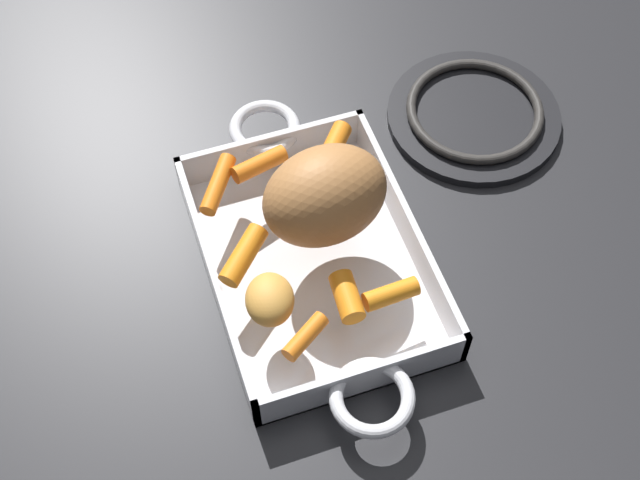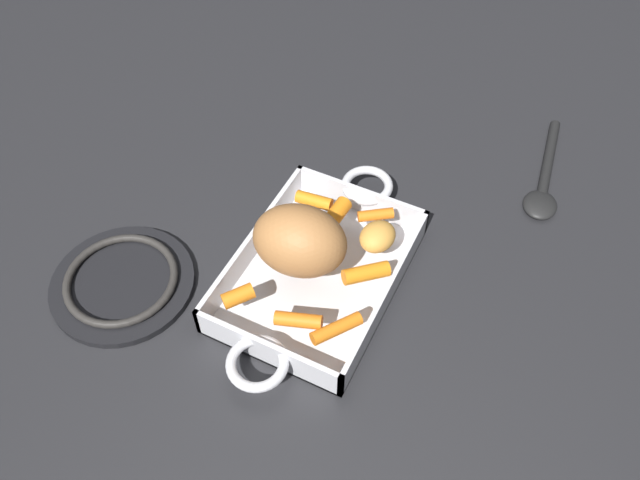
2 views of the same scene
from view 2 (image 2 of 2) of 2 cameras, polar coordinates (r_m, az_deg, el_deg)
name	(u,v)px [view 2 (image 2 of 2)]	position (r m, az deg, el deg)	size (l,w,h in m)	color
ground_plane	(318,280)	(0.90, -0.17, -3.50)	(2.33, 2.33, 0.00)	#232326
roasting_dish	(318,273)	(0.89, -0.17, -2.90)	(0.41, 0.21, 0.05)	silver
pork_roast	(300,241)	(0.82, -1.79, -0.07)	(0.12, 0.09, 0.09)	#B07440
baby_carrot_southeast	(298,320)	(0.80, -1.91, -7.06)	(0.02, 0.02, 0.06)	orange
baby_carrot_northeast	(314,201)	(0.91, -0.53, 3.49)	(0.02, 0.02, 0.05)	orange
baby_carrot_long	(337,213)	(0.90, 1.48, 2.36)	(0.02, 0.02, 0.05)	orange
baby_carrot_center_left	(336,328)	(0.79, 1.46, -7.77)	(0.02, 0.02, 0.07)	orange
baby_carrot_center_right	(238,296)	(0.82, -7.21, -4.91)	(0.02, 0.02, 0.04)	orange
baby_carrot_short	(376,215)	(0.90, 4.91, 2.22)	(0.02, 0.02, 0.05)	orange
baby_carrot_northwest	(366,274)	(0.84, 4.02, -2.99)	(0.02, 0.02, 0.06)	orange
potato_whole	(378,237)	(0.87, 5.08, 0.30)	(0.05, 0.04, 0.03)	gold
stove_burner_rear	(122,282)	(0.93, -17.01, -3.54)	(0.20, 0.20, 0.02)	black
serving_spoon	(544,182)	(1.06, 19.10, 4.81)	(0.23, 0.06, 0.02)	black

